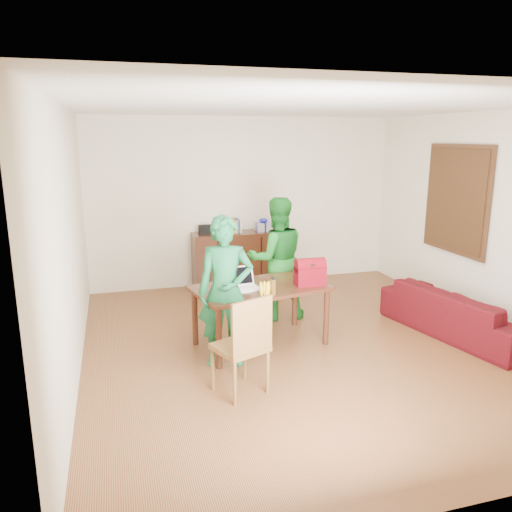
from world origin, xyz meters
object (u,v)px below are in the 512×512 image
object	(u,v)px
person_near	(226,292)
bottle	(273,286)
person_far	(277,259)
chair	(241,364)
red_bag	(310,274)
sofa	(459,312)
laptop	(244,286)
table	(261,293)

from	to	relation	value
person_near	bottle	world-z (taller)	person_near
person_far	chair	bearing A→B (deg)	65.63
bottle	chair	bearing A→B (deg)	-127.96
person_near	person_far	size ratio (longest dim) A/B	0.99
person_near	bottle	bearing A→B (deg)	15.77
red_bag	sofa	xyz separation A→B (m)	(1.88, -0.26, -0.55)
person_near	laptop	world-z (taller)	person_near
person_far	sofa	world-z (taller)	person_far
person_far	bottle	size ratio (longest dim) A/B	8.50
person_near	sofa	xyz separation A→B (m)	(2.93, 0.00, -0.52)
chair	person_near	size ratio (longest dim) A/B	0.61
person_near	sofa	world-z (taller)	person_near
laptop	red_bag	distance (m)	0.78
laptop	red_bag	size ratio (longest dim) A/B	1.06
chair	bottle	bearing A→B (deg)	30.21
table	sofa	bearing A→B (deg)	-20.03
laptop	bottle	world-z (taller)	laptop
chair	person_far	size ratio (longest dim) A/B	0.60
person_near	red_bag	world-z (taller)	person_near
bottle	red_bag	bearing A→B (deg)	23.90
sofa	person_far	bearing A→B (deg)	46.72
laptop	bottle	xyz separation A→B (m)	(0.25, -0.27, 0.05)
bottle	red_bag	world-z (taller)	red_bag
chair	sofa	world-z (taller)	chair
laptop	red_bag	bearing A→B (deg)	-9.58
bottle	table	bearing A→B (deg)	96.46
table	laptop	world-z (taller)	laptop
table	chair	bearing A→B (deg)	-127.48
table	bottle	size ratio (longest dim) A/B	8.69
person_far	sofa	bearing A→B (deg)	152.12
chair	person_near	xyz separation A→B (m)	(0.01, 0.66, 0.52)
red_bag	bottle	bearing A→B (deg)	-152.74
table	red_bag	distance (m)	0.61
person_far	bottle	xyz separation A→B (m)	(-0.42, -1.16, -0.00)
person_near	red_bag	size ratio (longest dim) A/B	4.75
person_near	bottle	distance (m)	0.53
table	person_near	size ratio (longest dim) A/B	1.04
table	bottle	xyz separation A→B (m)	(0.04, -0.34, 0.18)
person_far	person_near	bearing A→B (deg)	54.33
red_bag	sofa	size ratio (longest dim) A/B	0.17
chair	person_far	bearing A→B (deg)	40.66
sofa	table	bearing A→B (deg)	69.21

